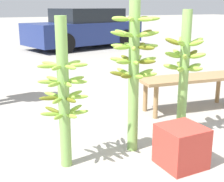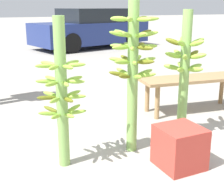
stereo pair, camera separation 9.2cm
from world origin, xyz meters
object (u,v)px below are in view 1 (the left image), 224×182
(market_bench, at_px, (190,82))
(parked_car, at_px, (85,29))
(produce_crate, at_px, (181,146))
(banana_stalk_right, at_px, (184,69))
(banana_stalk_left, at_px, (64,93))
(banana_stalk_center, at_px, (134,58))

(market_bench, relative_size, parked_car, 0.35)
(market_bench, bearing_deg, produce_crate, -125.07)
(banana_stalk_right, bearing_deg, banana_stalk_left, -177.19)
(market_bench, distance_m, parked_car, 7.03)
(banana_stalk_right, xyz_separation_m, produce_crate, (-0.43, -0.54, -0.57))
(market_bench, bearing_deg, banana_stalk_right, -128.02)
(banana_stalk_center, xyz_separation_m, produce_crate, (0.22, -0.48, -0.74))
(banana_stalk_center, bearing_deg, parked_car, 71.15)
(banana_stalk_left, bearing_deg, banana_stalk_center, 0.44)
(banana_stalk_left, xyz_separation_m, banana_stalk_right, (1.35, 0.07, 0.08))
(parked_car, bearing_deg, banana_stalk_right, 152.45)
(banana_stalk_center, relative_size, produce_crate, 4.64)
(banana_stalk_center, distance_m, produce_crate, 0.91)
(banana_stalk_right, height_order, produce_crate, banana_stalk_right)
(banana_stalk_right, height_order, market_bench, banana_stalk_right)
(banana_stalk_left, bearing_deg, produce_crate, -27.18)
(banana_stalk_left, bearing_deg, parked_car, 66.63)
(banana_stalk_center, height_order, banana_stalk_right, banana_stalk_center)
(parked_car, bearing_deg, banana_stalk_center, 148.05)
(parked_car, bearing_deg, produce_crate, 150.52)
(banana_stalk_left, distance_m, produce_crate, 1.14)
(parked_car, xyz_separation_m, produce_crate, (-2.38, -8.10, -0.46))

